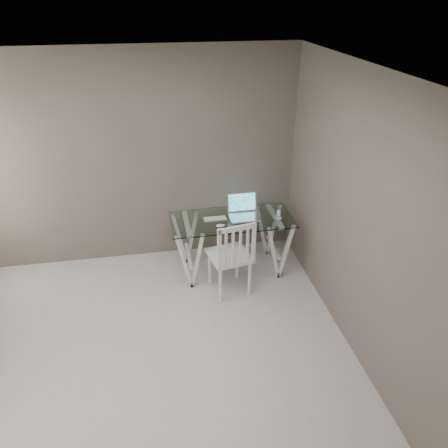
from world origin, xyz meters
name	(u,v)px	position (x,y,z in m)	size (l,w,h in m)	color
room	(128,219)	(-0.06, 0.02, 1.72)	(4.50, 4.52, 2.71)	beige
desk	(231,244)	(1.07, 1.66, 0.38)	(1.50, 0.70, 0.75)	silver
chair	(232,255)	(0.98, 1.17, 0.55)	(0.53, 0.53, 0.99)	white
laptop	(243,211)	(1.23, 1.73, 0.81)	(0.38, 0.33, 0.26)	silver
keyboard	(215,219)	(0.87, 1.69, 0.75)	(0.29, 0.13, 0.01)	silver
mouse	(221,226)	(0.90, 1.49, 0.76)	(0.10, 0.06, 0.03)	silver
phone_dock	(278,216)	(1.64, 1.58, 0.78)	(0.06, 0.06, 0.12)	white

